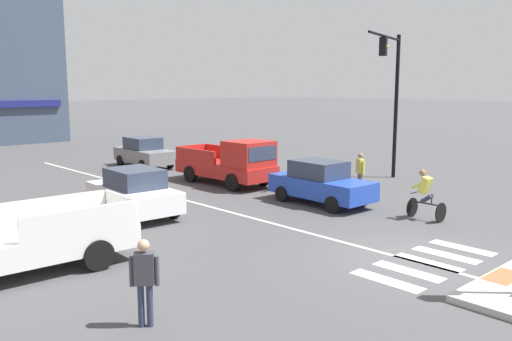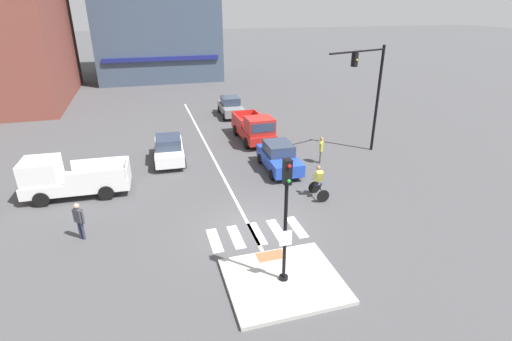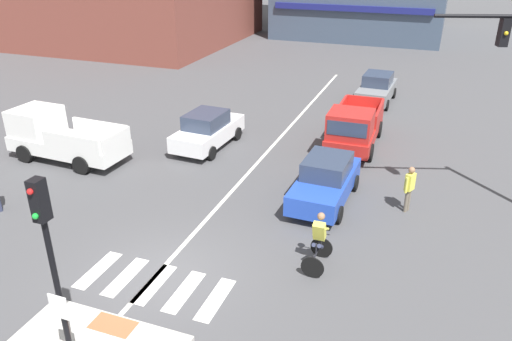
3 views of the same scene
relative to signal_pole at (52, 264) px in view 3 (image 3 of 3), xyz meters
name	(u,v)px [view 3 (image 3 of 3)]	position (x,y,z in m)	size (l,w,h in m)	color
ground_plane	(162,275)	(0.00, 3.71, -2.90)	(300.00, 300.00, 0.00)	#474749
tactile_pad_front	(113,325)	(0.00, 1.42, -2.74)	(1.10, 0.60, 0.01)	#DB5B38
signal_pole	(52,264)	(0.00, 0.00, 0.00)	(0.44, 0.38, 4.56)	black
crosswalk_stripe_a	(98,270)	(-1.84, 3.30, -2.89)	(0.44, 1.80, 0.01)	silver
crosswalk_stripe_b	(125,277)	(-0.92, 3.30, -2.89)	(0.44, 1.80, 0.01)	silver
crosswalk_stripe_c	(154,284)	(0.00, 3.30, -2.89)	(0.44, 1.80, 0.01)	silver
crosswalk_stripe_d	(184,291)	(0.92, 3.30, -2.89)	(0.44, 1.80, 0.01)	silver
crosswalk_stripe_e	(216,299)	(1.84, 3.30, -2.89)	(0.44, 1.80, 0.01)	silver
lane_centre_line	(271,147)	(-0.15, 13.71, -2.89)	(0.14, 28.00, 0.01)	silver
car_blue_eastbound_mid	(326,180)	(3.26, 9.62, -2.09)	(1.94, 4.15, 1.64)	#2347B7
car_grey_eastbound_distant	(377,88)	(3.26, 22.28, -2.09)	(1.97, 4.16, 1.64)	slate
car_white_westbound_far	(208,130)	(-2.86, 12.81, -2.09)	(2.02, 4.19, 1.64)	white
pickup_truck_white_cross_left	(59,137)	(-8.20, 9.46, -1.92)	(5.18, 2.23, 2.08)	white
pickup_truck_red_eastbound_far	(354,128)	(3.29, 14.85, -1.92)	(2.12, 5.13, 2.08)	red
cyclist	(319,240)	(3.98, 5.69, -2.03)	(0.67, 1.09, 1.68)	black
pedestrian_waiting_far_side	(410,185)	(6.09, 9.88, -1.92)	(0.35, 0.51, 1.67)	#6B6051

